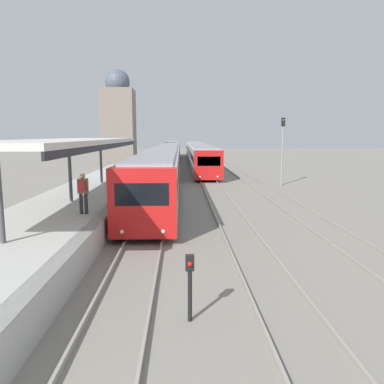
{
  "coord_description": "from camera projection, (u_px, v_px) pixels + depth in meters",
  "views": [
    {
      "loc": [
        1.47,
        -2.23,
        4.21
      ],
      "look_at": [
        1.98,
        14.69,
        1.64
      ],
      "focal_mm": 35.0,
      "sensor_mm": 36.0,
      "label": 1
    }
  ],
  "objects": [
    {
      "name": "signal_mast_far",
      "position": [
        282.0,
        144.0,
        31.24
      ],
      "size": [
        0.28,
        0.29,
        5.65
      ],
      "color": "gray",
      "rests_on": "ground_plane"
    },
    {
      "name": "signal_post_near",
      "position": [
        190.0,
        280.0,
        8.43
      ],
      "size": [
        0.2,
        0.21,
        1.57
      ],
      "color": "black",
      "rests_on": "ground_plane"
    },
    {
      "name": "platform_canopy",
      "position": [
        69.0,
        142.0,
        17.69
      ],
      "size": [
        4.0,
        17.6,
        2.99
      ],
      "color": "beige",
      "rests_on": "station_platform"
    },
    {
      "name": "person_on_platform",
      "position": [
        83.0,
        190.0,
        15.1
      ],
      "size": [
        0.4,
        0.4,
        1.66
      ],
      "color": "#2D2D33",
      "rests_on": "station_platform"
    },
    {
      "name": "train_near",
      "position": [
        169.0,
        155.0,
        47.29
      ],
      "size": [
        2.65,
        67.15,
        3.1
      ],
      "color": "red",
      "rests_on": "ground_plane"
    },
    {
      "name": "distant_domed_building",
      "position": [
        119.0,
        121.0,
        50.04
      ],
      "size": [
        4.22,
        4.22,
        12.78
      ],
      "color": "slate",
      "rests_on": "ground_plane"
    },
    {
      "name": "train_far",
      "position": [
        197.0,
        152.0,
        55.71
      ],
      "size": [
        2.63,
        46.0,
        3.01
      ],
      "color": "red",
      "rests_on": "ground_plane"
    }
  ]
}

